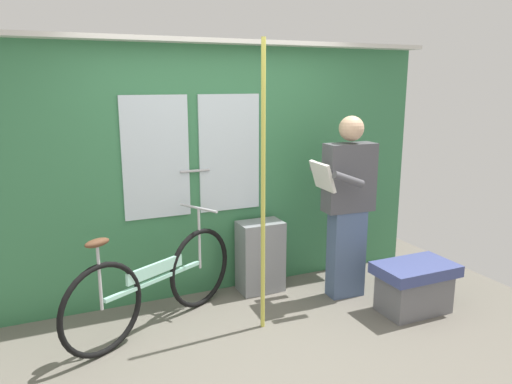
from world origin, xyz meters
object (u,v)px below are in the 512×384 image
object	(u,v)px
bicycle_near_door	(155,284)
handrail_pole	(263,191)
bench_seat_corner	(414,286)
trash_bin_by_wall	(260,256)
passenger_reading_newspaper	(347,204)

from	to	relation	value
bicycle_near_door	handrail_pole	distance (m)	1.19
bench_seat_corner	handrail_pole	bearing A→B (deg)	167.81
trash_bin_by_wall	handrail_pole	bearing A→B (deg)	-112.80
passenger_reading_newspaper	trash_bin_by_wall	world-z (taller)	passenger_reading_newspaper
passenger_reading_newspaper	trash_bin_by_wall	distance (m)	0.99
passenger_reading_newspaper	handrail_pole	xyz separation A→B (m)	(-0.98, -0.25, 0.26)
bicycle_near_door	bench_seat_corner	world-z (taller)	bicycle_near_door
bicycle_near_door	trash_bin_by_wall	world-z (taller)	bicycle_near_door
trash_bin_by_wall	handrail_pole	size ratio (longest dim) A/B	0.30
trash_bin_by_wall	handrail_pole	distance (m)	1.11
bicycle_near_door	bench_seat_corner	bearing A→B (deg)	-44.93
trash_bin_by_wall	bench_seat_corner	size ratio (longest dim) A/B	1.00
passenger_reading_newspaper	handrail_pole	distance (m)	1.05
bicycle_near_door	handrail_pole	world-z (taller)	handrail_pole
trash_bin_by_wall	handrail_pole	xyz separation A→B (m)	(-0.29, -0.69, 0.82)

